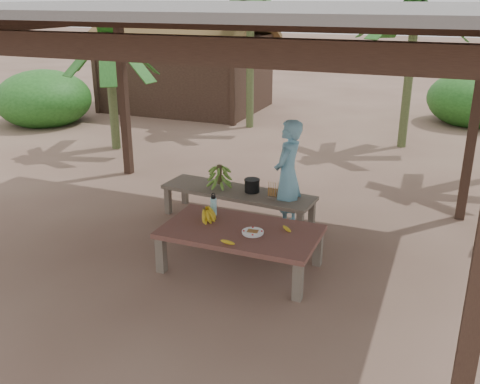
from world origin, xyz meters
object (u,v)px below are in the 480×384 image
at_px(bench, 238,194).
at_px(ripe_banana_bunch, 204,213).
at_px(water_flask, 214,206).
at_px(work_table, 240,235).
at_px(plate, 253,232).
at_px(cooking_pot, 252,186).
at_px(woman, 288,175).

relative_size(bench, ripe_banana_bunch, 7.90).
bearing_deg(bench, water_flask, -79.35).
distance_m(work_table, plate, 0.20).
bearing_deg(plate, cooking_pot, 111.02).
height_order(work_table, ripe_banana_bunch, ripe_banana_bunch).
distance_m(work_table, bench, 1.43).
height_order(ripe_banana_bunch, plate, ripe_banana_bunch).
bearing_deg(bench, ripe_banana_bunch, -82.14).
relative_size(water_flask, cooking_pot, 1.38).
distance_m(ripe_banana_bunch, cooking_pot, 1.27).
relative_size(work_table, woman, 1.18).
bearing_deg(plate, bench, 118.46).
height_order(work_table, woman, woman).
bearing_deg(work_table, woman, 83.99).
bearing_deg(bench, cooking_pot, 14.86).
bearing_deg(woman, cooking_pot, -85.48).
height_order(work_table, bench, work_table).
bearing_deg(cooking_pot, woman, -0.74).
height_order(ripe_banana_bunch, woman, woman).
distance_m(work_table, water_flask, 0.57).
height_order(ripe_banana_bunch, water_flask, water_flask).
bearing_deg(woman, plate, 6.48).
relative_size(ripe_banana_bunch, cooking_pot, 1.35).
relative_size(ripe_banana_bunch, woman, 0.19).
relative_size(bench, cooking_pot, 10.69).
bearing_deg(plate, woman, 91.22).
xyz_separation_m(work_table, bench, (-0.57, 1.31, -0.04)).
distance_m(ripe_banana_bunch, woman, 1.42).
distance_m(water_flask, woman, 1.24).
xyz_separation_m(cooking_pot, woman, (0.51, -0.01, 0.22)).
height_order(cooking_pot, woman, woman).
height_order(work_table, cooking_pot, cooking_pot).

